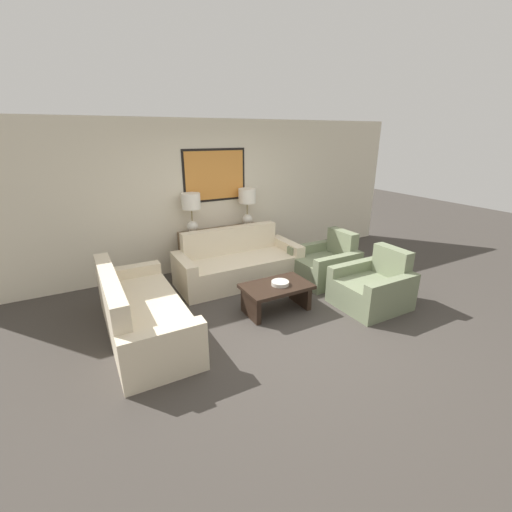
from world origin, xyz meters
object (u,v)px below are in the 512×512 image
object	(u,v)px
couch_by_side	(141,314)
coffee_table	(276,292)
decorative_bowl	(280,283)
armchair_near_camera	(373,288)
table_lamp_right	(247,201)
console_table	(222,249)
armchair_near_back_wall	(326,265)
table_lamp_left	(191,207)
couch_by_back_wall	(238,265)

from	to	relation	value
couch_by_side	coffee_table	world-z (taller)	couch_by_side
decorative_bowl	armchair_near_camera	xyz separation A→B (m)	(1.28, -0.51, -0.15)
table_lamp_right	decorative_bowl	xyz separation A→B (m)	(-0.48, -1.92, -0.79)
console_table	coffee_table	size ratio (longest dim) A/B	1.61
decorative_bowl	armchair_near_camera	distance (m)	1.39
table_lamp_right	armchair_near_back_wall	bearing A→B (deg)	-59.50
table_lamp_left	decorative_bowl	bearing A→B (deg)	-72.73
table_lamp_left	table_lamp_right	xyz separation A→B (m)	(1.08, 0.00, 0.00)
couch_by_side	armchair_near_camera	world-z (taller)	couch_by_side
table_lamp_right	couch_by_side	world-z (taller)	table_lamp_right
couch_by_back_wall	couch_by_side	world-z (taller)	same
armchair_near_back_wall	table_lamp_right	bearing A→B (deg)	120.50
console_table	coffee_table	xyz separation A→B (m)	(0.02, -1.90, -0.09)
armchair_near_back_wall	table_lamp_left	bearing A→B (deg)	144.00
table_lamp_right	coffee_table	xyz separation A→B (m)	(-0.52, -1.90, -0.93)
table_lamp_left	decorative_bowl	size ratio (longest dim) A/B	2.80
couch_by_side	decorative_bowl	size ratio (longest dim) A/B	8.43
armchair_near_back_wall	decorative_bowl	bearing A→B (deg)	-156.58
couch_by_side	coffee_table	xyz separation A→B (m)	(1.81, -0.27, -0.01)
table_lamp_right	armchair_near_camera	world-z (taller)	table_lamp_right
console_table	couch_by_back_wall	xyz separation A→B (m)	(0.00, -0.68, -0.09)
console_table	couch_by_back_wall	world-z (taller)	couch_by_back_wall
couch_by_side	couch_by_back_wall	bearing A→B (deg)	27.87
coffee_table	decorative_bowl	bearing A→B (deg)	-26.96
table_lamp_left	table_lamp_right	size ratio (longest dim) A/B	1.00
table_lamp_right	decorative_bowl	world-z (taller)	table_lamp_right
console_table	couch_by_side	bearing A→B (deg)	-137.72
couch_by_back_wall	armchair_near_camera	distance (m)	2.20
couch_by_side	table_lamp_left	bearing A→B (deg)	52.38
table_lamp_left	coffee_table	size ratio (longest dim) A/B	0.73
couch_by_back_wall	armchair_near_back_wall	bearing A→B (deg)	-26.94
table_lamp_right	decorative_bowl	size ratio (longest dim) A/B	2.80
decorative_bowl	armchair_near_camera	size ratio (longest dim) A/B	0.26
console_table	couch_by_side	xyz separation A→B (m)	(-1.80, -1.63, -0.09)
couch_by_side	table_lamp_right	bearing A→B (deg)	34.99
table_lamp_right	armchair_near_camera	xyz separation A→B (m)	(0.80, -2.43, -0.94)
coffee_table	decorative_bowl	size ratio (longest dim) A/B	3.86
couch_by_back_wall	armchair_near_camera	world-z (taller)	couch_by_back_wall
table_lamp_right	armchair_near_camera	size ratio (longest dim) A/B	0.74
console_table	decorative_bowl	world-z (taller)	console_table
console_table	armchair_near_camera	size ratio (longest dim) A/B	1.64
console_table	table_lamp_right	distance (m)	1.00
armchair_near_camera	couch_by_side	bearing A→B (deg)	165.74
table_lamp_left	couch_by_back_wall	bearing A→B (deg)	-51.82
couch_by_back_wall	decorative_bowl	size ratio (longest dim) A/B	8.43
coffee_table	decorative_bowl	distance (m)	0.15
couch_by_side	armchair_near_camera	size ratio (longest dim) A/B	2.23
armchair_near_back_wall	couch_by_back_wall	bearing A→B (deg)	153.06
table_lamp_left	armchair_near_camera	size ratio (longest dim) A/B	0.74
couch_by_side	armchair_near_back_wall	bearing A→B (deg)	4.88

